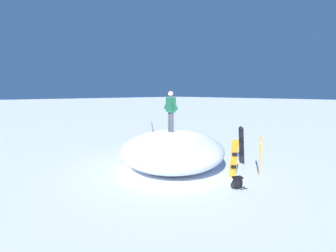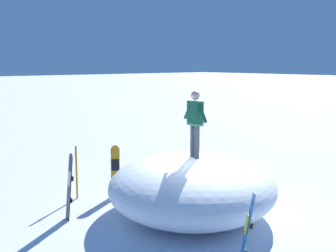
% 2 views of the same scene
% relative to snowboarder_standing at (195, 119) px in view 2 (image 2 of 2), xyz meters
% --- Properties ---
extents(ground, '(240.00, 240.00, 0.00)m').
position_rel_snowboarder_standing_xyz_m(ground, '(0.45, -0.10, -2.61)').
color(ground, white).
extents(snow_mound, '(7.05, 7.03, 1.57)m').
position_rel_snowboarder_standing_xyz_m(snow_mound, '(-0.09, -0.00, -1.82)').
color(snow_mound, white).
rests_on(snow_mound, ground).
extents(snowboarder_standing, '(1.06, 0.31, 1.78)m').
position_rel_snowboarder_standing_xyz_m(snowboarder_standing, '(0.00, 0.00, 0.00)').
color(snowboarder_standing, '#333842').
rests_on(snowboarder_standing, snow_mound).
extents(snowboard_primary_upright, '(0.41, 0.41, 1.68)m').
position_rel_snowboarder_standing_xyz_m(snowboard_primary_upright, '(3.11, -1.60, -1.74)').
color(snowboard_primary_upright, '#2672BF').
rests_on(snowboard_primary_upright, ground).
extents(snowboard_secondary_upright, '(0.39, 0.39, 1.56)m').
position_rel_snowboarder_standing_xyz_m(snowboard_secondary_upright, '(-2.78, -0.70, -1.80)').
color(snowboard_secondary_upright, orange).
rests_on(snowboard_secondary_upright, ground).
extents(snowboard_tertiary_upright, '(0.33, 0.24, 1.76)m').
position_rel_snowboarder_standing_xyz_m(snowboard_tertiary_upright, '(-1.84, -2.74, -1.69)').
color(snowboard_tertiary_upright, black).
rests_on(snowboard_tertiary_upright, ground).
extents(backpack_near, '(0.43, 0.60, 0.45)m').
position_rel_snowboarder_standing_xyz_m(backpack_near, '(-3.49, 0.17, -2.38)').
color(backpack_near, black).
rests_on(backpack_near, ground).
extents(trail_marker_pole, '(0.10, 0.10, 1.62)m').
position_rel_snowboarder_standing_xyz_m(trail_marker_pole, '(-3.29, -1.76, -1.75)').
color(trail_marker_pole, orange).
rests_on(trail_marker_pole, ground).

